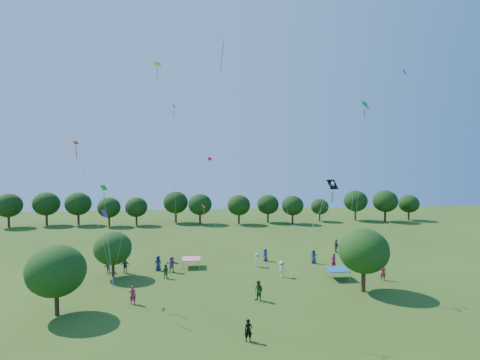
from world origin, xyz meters
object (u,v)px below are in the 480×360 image
Objects in this scene: near_tree_east at (364,251)px; near_tree_north at (113,248)px; near_tree_west at (56,271)px; pirate_kite at (332,186)px; red_high_kite at (221,79)px; tent_blue at (337,270)px; tent_red_stripe at (191,259)px; man_in_black at (248,330)px.

near_tree_north is at bearing 163.74° from near_tree_east.
pirate_kite is at bearing 11.06° from near_tree_west.
tent_blue is at bearing -12.88° from red_high_kite.
near_tree_north is (2.31, 10.12, -0.48)m from near_tree_west.
tent_blue is at bearing 14.32° from near_tree_west.
pirate_kite is (-1.42, -1.88, 9.28)m from tent_blue.
near_tree_west is 0.61× the size of pirate_kite.
near_tree_east reaches higher than near_tree_west.
near_tree_north is at bearing -160.06° from tent_red_stripe.
tent_blue is 0.09× the size of red_high_kite.
man_in_black is 0.06× the size of red_high_kite.
tent_blue is (26.77, 6.84, -2.71)m from near_tree_west.
tent_blue is at bearing -7.65° from near_tree_north.
red_high_kite is (-12.50, 2.86, 20.93)m from tent_blue.
man_in_black is at bearing -144.68° from near_tree_east.
near_tree_west is 16.71m from man_in_black.
near_tree_east is 2.84× the size of tent_blue.
tent_blue is (24.46, -3.29, -2.23)m from near_tree_north.
pirate_kite is at bearing -127.09° from tent_blue.
near_tree_east is (27.83, 2.68, 0.30)m from near_tree_west.
red_high_kite reaches higher than near_tree_north.
near_tree_north reaches higher than man_in_black.
red_high_kite reaches higher than man_in_black.
tent_blue is 0.23× the size of pirate_kite.
man_in_black is at bearing -86.62° from red_high_kite.
near_tree_west is 10.39m from near_tree_north.
near_tree_east is 20.23m from tent_red_stripe.
near_tree_east is 2.84× the size of tent_red_stripe.
pirate_kite is (10.14, 11.22, 9.52)m from man_in_black.
man_in_black is (15.21, -6.27, -2.95)m from near_tree_west.
man_in_black is at bearing -132.10° from pirate_kite.
man_in_black reaches higher than tent_blue.
tent_blue is 24.55m from red_high_kite.
near_tree_north is 21.00m from man_in_black.
near_tree_north is 2.33× the size of tent_blue.
tent_red_stripe is 1.00× the size of tent_blue.
near_tree_west reaches higher than man_in_black.
pirate_kite is at bearing 137.49° from near_tree_east.
near_tree_west is 27.96m from near_tree_east.
red_high_kite is at bearing 152.64° from near_tree_east.
near_tree_east is at bearing 33.10° from man_in_black.
tent_red_stripe is at bearing 134.46° from red_high_kite.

